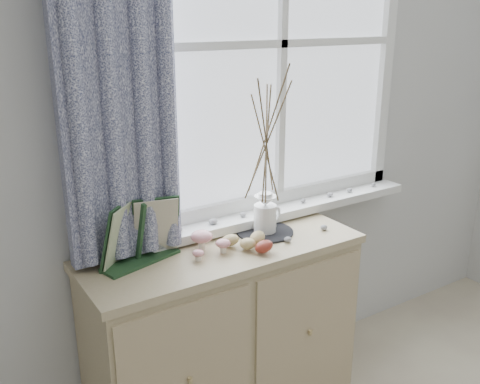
{
  "coord_description": "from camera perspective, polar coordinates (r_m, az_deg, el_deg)",
  "views": [
    {
      "loc": [
        -1.19,
        0.0,
        1.77
      ],
      "look_at": [
        -0.1,
        1.7,
        1.1
      ],
      "focal_mm": 40.0,
      "sensor_mm": 36.0,
      "label": 1
    }
  ],
  "objects": [
    {
      "name": "wooden_eggs",
      "position": [
        2.22,
        1.05,
        -5.34
      ],
      "size": [
        0.17,
        0.18,
        0.08
      ],
      "color": "tan",
      "rests_on": "sideboard"
    },
    {
      "name": "botanical_book",
      "position": [
        2.07,
        -10.39,
        -4.38
      ],
      "size": [
        0.4,
        0.22,
        0.26
      ],
      "primitive_type": null,
      "rotation": [
        0.0,
        0.0,
        0.26
      ],
      "color": "#1D3D21",
      "rests_on": "sideboard"
    },
    {
      "name": "sideboard_pebbles",
      "position": [
        2.39,
        5.89,
        -4.15
      ],
      "size": [
        0.25,
        0.19,
        0.02
      ],
      "color": "#959597",
      "rests_on": "sideboard"
    },
    {
      "name": "toadstool_cluster",
      "position": [
        2.19,
        -3.63,
        -5.19
      ],
      "size": [
        0.17,
        0.15,
        0.08
      ],
      "color": "white",
      "rests_on": "sideboard"
    },
    {
      "name": "crocheted_doily",
      "position": [
        2.39,
        2.66,
        -4.25
      ],
      "size": [
        0.25,
        0.25,
        0.01
      ],
      "primitive_type": "cylinder",
      "color": "black",
      "rests_on": "sideboard"
    },
    {
      "name": "songbird_figurine",
      "position": [
        2.42,
        1.9,
        -3.22
      ],
      "size": [
        0.12,
        0.06,
        0.06
      ],
      "primitive_type": null,
      "rotation": [
        0.0,
        0.0,
        -0.07
      ],
      "color": "white",
      "rests_on": "sideboard"
    },
    {
      "name": "twig_pitcher",
      "position": [
        2.26,
        2.83,
        5.84
      ],
      "size": [
        0.34,
        0.34,
        0.76
      ],
      "rotation": [
        0.0,
        0.0,
        0.35
      ],
      "color": "white",
      "rests_on": "crocheted_doily"
    },
    {
      "name": "sideboard",
      "position": [
        2.44,
        -1.61,
        -15.11
      ],
      "size": [
        1.2,
        0.45,
        0.85
      ],
      "color": "tan",
      "rests_on": "ground"
    }
  ]
}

